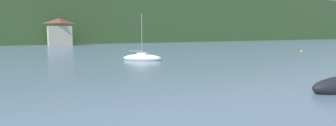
# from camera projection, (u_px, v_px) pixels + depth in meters

# --- Properties ---
(wooded_hillside) EXTENTS (352.00, 64.58, 36.56)m
(wooded_hillside) POSITION_uv_depth(u_px,v_px,m) (57.00, 21.00, 125.06)
(wooded_hillside) COLOR #38562D
(wooded_hillside) RESTS_ON ground_plane
(shore_building_westcentral) EXTENTS (6.86, 4.78, 8.02)m
(shore_building_westcentral) POSITION_uv_depth(u_px,v_px,m) (60.00, 32.00, 86.47)
(shore_building_westcentral) COLOR #BCB29E
(shore_building_westcentral) RESTS_ON ground_plane
(sailboat_far_3) EXTENTS (5.58, 4.93, 7.07)m
(sailboat_far_3) POSITION_uv_depth(u_px,v_px,m) (142.00, 58.00, 43.02)
(sailboat_far_3) COLOR white
(sailboat_far_3) RESTS_ON ground_plane
(mooring_buoy_near) EXTENTS (0.43, 0.43, 0.43)m
(mooring_buoy_near) POSITION_uv_depth(u_px,v_px,m) (301.00, 52.00, 61.15)
(mooring_buoy_near) COLOR yellow
(mooring_buoy_near) RESTS_ON ground_plane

